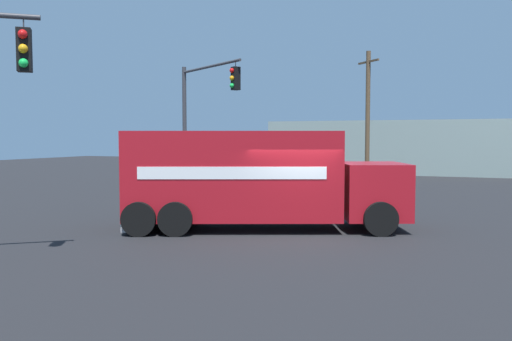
% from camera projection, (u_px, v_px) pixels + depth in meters
% --- Properties ---
extents(ground_plane, '(100.00, 100.00, 0.00)m').
position_uv_depth(ground_plane, '(300.00, 233.00, 15.43)').
color(ground_plane, black).
extents(delivery_truck, '(8.82, 5.60, 3.04)m').
position_uv_depth(delivery_truck, '(255.00, 178.00, 16.10)').
color(delivery_truck, '#AD141E').
rests_on(delivery_truck, ground).
extents(traffic_light_primary, '(4.30, 2.86, 6.25)m').
position_uv_depth(traffic_light_primary, '(200.00, 109.00, 23.97)').
color(traffic_light_primary, '#38383D').
rests_on(traffic_light_primary, ground).
extents(utility_pole, '(1.65, 1.63, 8.57)m').
position_uv_depth(utility_pole, '(368.00, 114.00, 34.67)').
color(utility_pole, brown).
rests_on(utility_pole, ground).
extents(building_backdrop, '(18.54, 6.00, 4.16)m').
position_uv_depth(building_backdrop, '(388.00, 147.00, 42.10)').
color(building_backdrop, gray).
rests_on(building_backdrop, ground).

